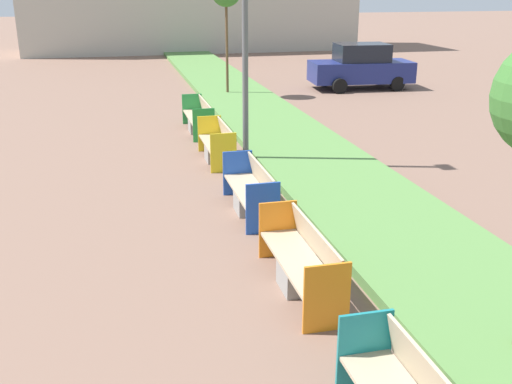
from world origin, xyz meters
name	(u,v)px	position (x,y,z in m)	size (l,w,h in m)	color
planter_grass_strip	(379,215)	(3.20, 12.00, 0.09)	(2.80, 120.00, 0.18)	#568442
bench_orange_frame	(302,265)	(0.94, 9.76, 0.37)	(0.65, 2.34, 0.94)	gray
bench_blue_frame	(251,194)	(0.94, 12.96, 0.37)	(0.65, 2.19, 0.94)	gray
bench_yellow_frame	(218,147)	(0.94, 16.61, 0.37)	(0.65, 2.01, 0.94)	gray
bench_green_frame	(199,120)	(0.94, 19.77, 0.38)	(0.65, 2.42, 0.94)	gray
parked_car_distant	(361,67)	(8.69, 25.90, 0.91)	(4.33, 2.09, 1.86)	navy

